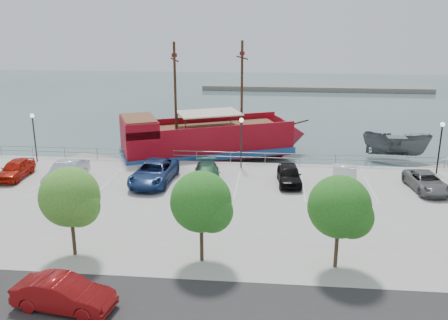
{
  "coord_description": "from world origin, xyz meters",
  "views": [
    {
      "loc": [
        2.53,
        -33.66,
        12.91
      ],
      "look_at": [
        -1.0,
        2.0,
        2.0
      ],
      "focal_mm": 40.0,
      "sensor_mm": 36.0,
      "label": 1
    }
  ],
  "objects": [
    {
      "name": "ground",
      "position": [
        0.0,
        0.0,
        -1.0
      ],
      "size": [
        160.0,
        160.0,
        0.0
      ],
      "primitive_type": "plane",
      "color": "#364F4F"
    },
    {
      "name": "sidewalk",
      "position": [
        0.0,
        -10.0,
        0.01
      ],
      "size": [
        100.0,
        4.0,
        0.05
      ],
      "primitive_type": "cube",
      "color": "#A7A69D",
      "rests_on": "land_slab"
    },
    {
      "name": "seawall_railing",
      "position": [
        0.0,
        7.8,
        0.53
      ],
      "size": [
        50.0,
        0.06,
        1.0
      ],
      "color": "gray",
      "rests_on": "land_slab"
    },
    {
      "name": "far_shore",
      "position": [
        10.0,
        55.0,
        -0.6
      ],
      "size": [
        40.0,
        3.0,
        0.8
      ],
      "primitive_type": "cube",
      "color": "slate",
      "rests_on": "ground"
    },
    {
      "name": "pirate_ship",
      "position": [
        -2.32,
        12.04,
        0.95
      ],
      "size": [
        18.6,
        11.66,
        11.63
      ],
      "rotation": [
        0.0,
        0.0,
        0.4
      ],
      "color": "maroon",
      "rests_on": "ground"
    },
    {
      "name": "patrol_boat",
      "position": [
        14.33,
        13.55,
        0.22
      ],
      "size": [
        6.71,
        4.14,
        2.43
      ],
      "primitive_type": "imported",
      "rotation": [
        0.0,
        0.0,
        1.27
      ],
      "color": "#52565A",
      "rests_on": "ground"
    },
    {
      "name": "dock_west",
      "position": [
        -12.73,
        9.2,
        -0.79
      ],
      "size": [
        7.72,
        4.81,
        0.43
      ],
      "primitive_type": "cube",
      "rotation": [
        0.0,
        0.0,
        -0.39
      ],
      "color": "gray",
      "rests_on": "ground"
    },
    {
      "name": "dock_mid",
      "position": [
        6.88,
        9.2,
        -0.81
      ],
      "size": [
        6.83,
        3.51,
        0.38
      ],
      "primitive_type": "cube",
      "rotation": [
        0.0,
        0.0,
        0.26
      ],
      "color": "#686357",
      "rests_on": "ground"
    },
    {
      "name": "dock_east",
      "position": [
        16.04,
        9.2,
        -0.8
      ],
      "size": [
        7.05,
        4.67,
        0.39
      ],
      "primitive_type": "cube",
      "rotation": [
        0.0,
        0.0,
        0.43
      ],
      "color": "gray",
      "rests_on": "ground"
    },
    {
      "name": "street_sedan",
      "position": [
        -6.48,
        -15.01,
        0.75
      ],
      "size": [
        4.76,
        2.24,
        1.51
      ],
      "primitive_type": "imported",
      "rotation": [
        0.0,
        0.0,
        1.43
      ],
      "color": "maroon",
      "rests_on": "street"
    },
    {
      "name": "lamp_post_left",
      "position": [
        -18.0,
        6.5,
        2.94
      ],
      "size": [
        0.36,
        0.36,
        4.28
      ],
      "color": "black",
      "rests_on": "land_slab"
    },
    {
      "name": "lamp_post_mid",
      "position": [
        0.0,
        6.5,
        2.94
      ],
      "size": [
        0.36,
        0.36,
        4.28
      ],
      "color": "black",
      "rests_on": "land_slab"
    },
    {
      "name": "lamp_post_right",
      "position": [
        16.0,
        6.5,
        2.94
      ],
      "size": [
        0.36,
        0.36,
        4.28
      ],
      "color": "black",
      "rests_on": "land_slab"
    },
    {
      "name": "tree_c",
      "position": [
        -7.85,
        -10.07,
        3.3
      ],
      "size": [
        3.3,
        3.2,
        5.0
      ],
      "color": "#473321",
      "rests_on": "sidewalk"
    },
    {
      "name": "tree_d",
      "position": [
        -0.85,
        -10.07,
        3.3
      ],
      "size": [
        3.3,
        3.2,
        5.0
      ],
      "color": "#473321",
      "rests_on": "sidewalk"
    },
    {
      "name": "tree_e",
      "position": [
        6.15,
        -10.07,
        3.3
      ],
      "size": [
        3.3,
        3.2,
        5.0
      ],
      "color": "#473321",
      "rests_on": "sidewalk"
    },
    {
      "name": "parked_car_a",
      "position": [
        -17.62,
        2.07,
        0.74
      ],
      "size": [
        1.85,
        4.36,
        1.47
      ],
      "primitive_type": "imported",
      "rotation": [
        0.0,
        0.0,
        0.03
      ],
      "color": "#B71709",
      "rests_on": "land_slab"
    },
    {
      "name": "parked_car_b",
      "position": [
        -13.12,
        1.28,
        0.82
      ],
      "size": [
        2.02,
        5.1,
        1.65
      ],
      "primitive_type": "imported",
      "rotation": [
        0.0,
        0.0,
        -0.05
      ],
      "color": "#AAB0BF",
      "rests_on": "land_slab"
    },
    {
      "name": "parked_car_c",
      "position": [
        -6.43,
        2.02,
        0.84
      ],
      "size": [
        3.16,
        6.19,
        1.68
      ],
      "primitive_type": "imported",
      "rotation": [
        0.0,
        0.0,
        -0.06
      ],
      "color": "navy",
      "rests_on": "land_slab"
    },
    {
      "name": "parked_car_d",
      "position": [
        -2.33,
        2.56,
        0.68
      ],
      "size": [
        2.7,
        4.95,
        1.36
      ],
      "primitive_type": "imported",
      "rotation": [
        0.0,
        0.0,
        0.18
      ],
      "color": "#265538",
      "rests_on": "land_slab"
    },
    {
      "name": "parked_car_e",
      "position": [
        3.94,
        2.78,
        0.74
      ],
      "size": [
        2.01,
        4.42,
        1.47
      ],
      "primitive_type": "imported",
      "rotation": [
        0.0,
        0.0,
        0.06
      ],
      "color": "black",
      "rests_on": "land_slab"
    },
    {
      "name": "parked_car_f",
      "position": [
        7.99,
        2.15,
        0.81
      ],
      "size": [
        2.32,
        5.08,
        1.61
      ],
      "primitive_type": "imported",
      "rotation": [
        0.0,
        0.0,
        -0.13
      ],
      "color": "silver",
      "rests_on": "land_slab"
    },
    {
      "name": "parked_car_g",
      "position": [
        14.0,
        2.33,
        0.67
      ],
      "size": [
        2.8,
        5.03,
        1.33
      ],
      "primitive_type": "imported",
      "rotation": [
        0.0,
        0.0,
        0.13
      ],
      "color": "slate",
      "rests_on": "land_slab"
    }
  ]
}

